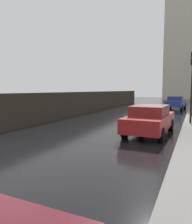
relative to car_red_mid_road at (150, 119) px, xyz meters
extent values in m
plane|color=black|center=(-2.63, -6.24, -0.74)|extent=(120.00, 120.00, 0.00)
cube|color=maroon|center=(0.00, 0.02, -0.11)|extent=(1.87, 4.41, 0.64)
cube|color=maroon|center=(0.00, -0.06, 0.44)|extent=(1.58, 2.27, 0.46)
cylinder|color=black|center=(-0.73, 1.48, -0.43)|extent=(0.24, 0.62, 0.61)
cylinder|color=black|center=(0.84, 1.42, -0.43)|extent=(0.24, 0.62, 0.61)
cylinder|color=black|center=(-0.84, -1.39, -0.43)|extent=(0.24, 0.62, 0.61)
cylinder|color=black|center=(0.73, -1.45, -0.43)|extent=(0.24, 0.62, 0.61)
cube|color=navy|center=(0.06, 15.07, -0.10)|extent=(2.01, 4.10, 0.65)
cube|color=navy|center=(0.05, 14.92, 0.45)|extent=(1.63, 1.82, 0.45)
cylinder|color=black|center=(-0.62, 16.44, -0.42)|extent=(0.27, 0.64, 0.63)
cylinder|color=black|center=(0.94, 16.32, -0.42)|extent=(0.27, 0.64, 0.63)
cylinder|color=black|center=(-0.82, 13.83, -0.42)|extent=(0.27, 0.64, 0.63)
cylinder|color=black|center=(0.74, 13.70, -0.42)|extent=(0.27, 0.64, 0.63)
cylinder|color=black|center=(1.75, 3.77, 1.15)|extent=(0.12, 0.12, 3.49)
cube|color=beige|center=(-0.12, 46.37, 13.44)|extent=(11.08, 9.98, 28.36)
camera|label=1|loc=(1.92, -10.64, 1.42)|focal=35.11mm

